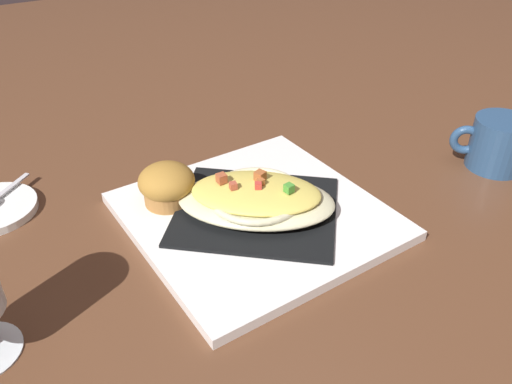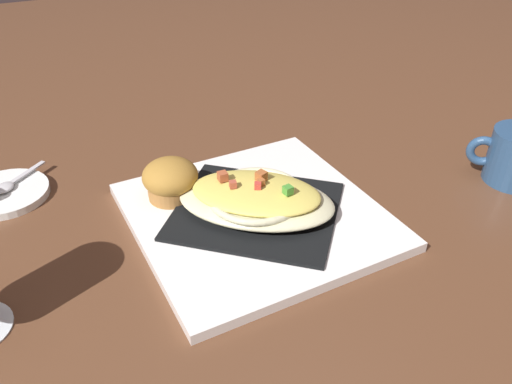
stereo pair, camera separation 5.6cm
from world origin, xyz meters
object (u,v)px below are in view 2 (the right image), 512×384
(square_plate, at_px, (256,216))
(spoon, at_px, (7,185))
(gratin_dish, at_px, (256,197))
(creamer_saucer, at_px, (6,194))
(muffin, at_px, (170,179))

(square_plate, xyz_separation_m, spoon, (-0.19, -0.28, 0.01))
(gratin_dish, relative_size, creamer_saucer, 2.01)
(muffin, relative_size, creamer_saucer, 0.63)
(square_plate, xyz_separation_m, muffin, (-0.08, -0.09, 0.03))
(spoon, bearing_deg, creamer_saucer, -48.28)
(creamer_saucer, distance_m, spoon, 0.01)
(square_plate, distance_m, gratin_dish, 0.03)
(gratin_dish, height_order, muffin, muffin)
(muffin, distance_m, creamer_saucer, 0.23)
(square_plate, bearing_deg, creamer_saucer, -123.34)
(square_plate, xyz_separation_m, creamer_saucer, (-0.19, -0.29, -0.00))
(muffin, bearing_deg, square_plate, 48.20)
(spoon, bearing_deg, muffin, 59.31)
(square_plate, relative_size, muffin, 4.11)
(square_plate, relative_size, creamer_saucer, 2.60)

